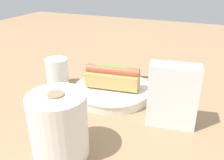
% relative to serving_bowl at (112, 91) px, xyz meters
% --- Properties ---
extents(ground_plane, '(2.40, 2.40, 0.00)m').
position_rel_serving_bowl_xyz_m(ground_plane, '(-0.00, -0.00, -0.02)').
color(ground_plane, '#9E7A56').
extents(serving_bowl, '(0.23, 0.23, 0.03)m').
position_rel_serving_bowl_xyz_m(serving_bowl, '(0.00, 0.00, 0.00)').
color(serving_bowl, silver).
rests_on(serving_bowl, ground_plane).
extents(hotdog_front, '(0.16, 0.07, 0.06)m').
position_rel_serving_bowl_xyz_m(hotdog_front, '(0.00, -0.00, 0.04)').
color(hotdog_front, tan).
rests_on(hotdog_front, serving_bowl).
extents(water_glass, '(0.07, 0.07, 0.09)m').
position_rel_serving_bowl_xyz_m(water_glass, '(0.18, 0.01, 0.03)').
color(water_glass, white).
rests_on(water_glass, ground_plane).
extents(paper_towel_roll, '(0.11, 0.11, 0.13)m').
position_rel_serving_bowl_xyz_m(paper_towel_roll, '(0.00, 0.26, 0.05)').
color(paper_towel_roll, white).
rests_on(paper_towel_roll, ground_plane).
extents(napkin_box, '(0.12, 0.06, 0.15)m').
position_rel_serving_bowl_xyz_m(napkin_box, '(-0.18, 0.08, 0.06)').
color(napkin_box, white).
rests_on(napkin_box, ground_plane).
extents(chopstick_near, '(0.21, 0.07, 0.01)m').
position_rel_serving_bowl_xyz_m(chopstick_near, '(0.02, -0.15, -0.01)').
color(chopstick_near, black).
rests_on(chopstick_near, ground_plane).
extents(chopstick_far, '(0.22, 0.04, 0.01)m').
position_rel_serving_bowl_xyz_m(chopstick_far, '(-0.01, -0.16, -0.01)').
color(chopstick_far, black).
rests_on(chopstick_far, ground_plane).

